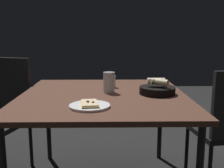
% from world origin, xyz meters
% --- Properties ---
extents(dining_table, '(1.15, 1.19, 0.74)m').
position_xyz_m(dining_table, '(0.00, 0.00, 0.69)').
color(dining_table, '#533325').
rests_on(dining_table, ground).
extents(pizza_plate, '(0.24, 0.24, 0.04)m').
position_xyz_m(pizza_plate, '(-0.07, -0.33, 0.75)').
color(pizza_plate, white).
rests_on(pizza_plate, dining_table).
extents(bread_basket, '(0.25, 0.25, 0.11)m').
position_xyz_m(bread_basket, '(0.38, 0.00, 0.77)').
color(bread_basket, black).
rests_on(bread_basket, dining_table).
extents(beer_glass, '(0.08, 0.08, 0.15)m').
position_xyz_m(beer_glass, '(0.04, 0.05, 0.80)').
color(beer_glass, silver).
rests_on(beer_glass, dining_table).
extents(pepper_shaker, '(0.05, 0.05, 0.09)m').
position_xyz_m(pepper_shaker, '(0.07, 0.25, 0.78)').
color(pepper_shaker, '#BFB299').
rests_on(pepper_shaker, dining_table).
extents(chair_far, '(0.55, 0.55, 0.95)m').
position_xyz_m(chair_far, '(-0.85, 0.36, 0.54)').
color(chair_far, black).
rests_on(chair_far, ground).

